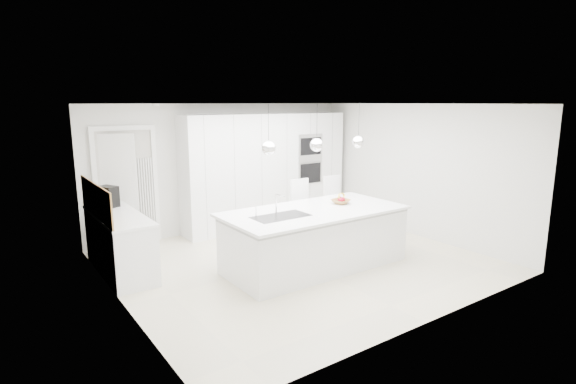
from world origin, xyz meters
TOP-DOWN VIEW (x-y plane):
  - floor at (0.00, 0.00)m, footprint 5.50×5.50m
  - wall_back at (0.00, 2.50)m, footprint 5.50×0.00m
  - wall_left at (-2.75, 0.00)m, footprint 0.00×5.00m
  - ceiling at (0.00, 0.00)m, footprint 5.50×5.50m
  - tall_cabinets at (0.80, 2.20)m, footprint 3.60×0.60m
  - oven_stack at (1.70, 1.89)m, footprint 0.62×0.04m
  - doorway_frame at (-1.95, 2.47)m, footprint 1.11×0.08m
  - hallway_door at (-2.20, 2.42)m, footprint 0.76×0.38m
  - radiator at (-1.63, 2.46)m, footprint 0.32×0.04m
  - left_base_cabinets at (-2.45, 1.20)m, footprint 0.60×1.80m
  - left_worktop at (-2.45, 1.20)m, footprint 0.62×1.82m
  - oak_backsplash at (-2.74, 1.20)m, footprint 0.02×1.80m
  - island_base at (0.10, -0.30)m, footprint 2.80×1.20m
  - island_worktop at (0.10, -0.25)m, footprint 2.84×1.40m
  - island_sink at (-0.55, -0.30)m, footprint 0.84×0.44m
  - island_tap at (-0.50, -0.10)m, footprint 0.02×0.02m
  - pendant_left at (-0.75, -0.30)m, footprint 0.20×0.20m
  - pendant_mid at (0.10, -0.30)m, footprint 0.20×0.20m
  - pendant_right at (0.95, -0.30)m, footprint 0.20×0.20m
  - fruit_bowl at (0.72, -0.17)m, footprint 0.34×0.34m
  - espresso_machine at (-2.43, 1.79)m, footprint 0.31×0.36m
  - bar_stool_left at (0.51, 0.52)m, footprint 0.41×0.56m
  - bar_stool_right at (1.33, 0.61)m, footprint 0.39×0.54m
  - apple_a at (0.67, -0.22)m, footprint 0.08×0.08m
  - apple_b at (0.74, -0.12)m, footprint 0.08×0.08m
  - apple_c at (0.73, -0.20)m, footprint 0.08×0.08m
  - banana_bunch at (0.76, -0.15)m, footprint 0.24×0.17m

SIDE VIEW (x-z plane):
  - floor at x=0.00m, z-range 0.00..0.00m
  - left_base_cabinets at x=-2.45m, z-range 0.00..0.86m
  - island_base at x=0.10m, z-range 0.00..0.86m
  - bar_stool_right at x=1.33m, z-range 0.00..1.17m
  - bar_stool_left at x=0.51m, z-range 0.00..1.20m
  - island_sink at x=-0.55m, z-range 0.73..0.91m
  - radiator at x=-1.63m, z-range 0.15..1.55m
  - left_worktop at x=-2.45m, z-range 0.86..0.90m
  - island_worktop at x=0.10m, z-range 0.86..0.90m
  - fruit_bowl at x=0.72m, z-range 0.90..0.97m
  - apple_a at x=0.67m, z-range 0.93..1.01m
  - apple_b at x=0.74m, z-range 0.93..1.01m
  - apple_c at x=0.73m, z-range 0.93..1.01m
  - hallway_door at x=-2.20m, z-range 0.00..2.00m
  - banana_bunch at x=0.76m, z-range 0.91..1.12m
  - doorway_frame at x=-1.95m, z-range -0.04..2.09m
  - island_tap at x=-0.50m, z-range 0.90..1.20m
  - espresso_machine at x=-2.43m, z-range 0.90..1.23m
  - tall_cabinets at x=0.80m, z-range 0.00..2.30m
  - oak_backsplash at x=-2.74m, z-range 0.90..1.40m
  - wall_back at x=0.00m, z-range -1.50..4.00m
  - wall_left at x=-2.75m, z-range -1.25..3.75m
  - oven_stack at x=1.70m, z-range 0.83..1.88m
  - pendant_left at x=-0.75m, z-range 1.80..2.00m
  - pendant_mid at x=0.10m, z-range 1.80..2.00m
  - pendant_right at x=0.95m, z-range 1.80..2.00m
  - ceiling at x=0.00m, z-range 2.50..2.50m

